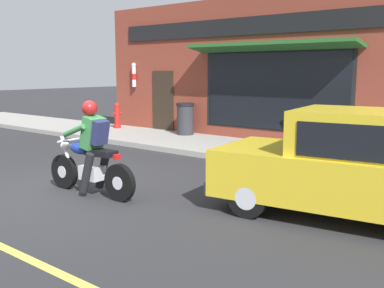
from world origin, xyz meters
The scene contains 8 objects.
ground_plane centered at (0.00, 0.00, 0.00)m, with size 80.00×80.00×0.00m, color #2B2B2D.
sidewalk_curb centered at (5.45, 3.00, 0.07)m, with size 2.60×22.00×0.14m, color #9E9B93.
storefront_building centered at (6.98, 0.68, 2.11)m, with size 1.25×10.27×4.20m.
motorcycle_with_rider centered at (0.38, -0.57, 0.68)m, with size 0.57×2.02×1.62m.
car_hatchback centered at (1.90, -4.47, 0.77)m, with size 2.12×3.96×1.57m.
traffic_cone centered at (5.09, -3.90, 0.43)m, with size 0.36×0.36×0.60m.
trash_bin centered at (6.29, 2.22, 0.64)m, with size 0.56×0.56×0.98m.
fire_hydrant centered at (6.06, 5.09, 0.57)m, with size 0.36×0.24×0.88m.
Camera 1 is at (-4.38, -6.60, 2.11)m, focal length 42.00 mm.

